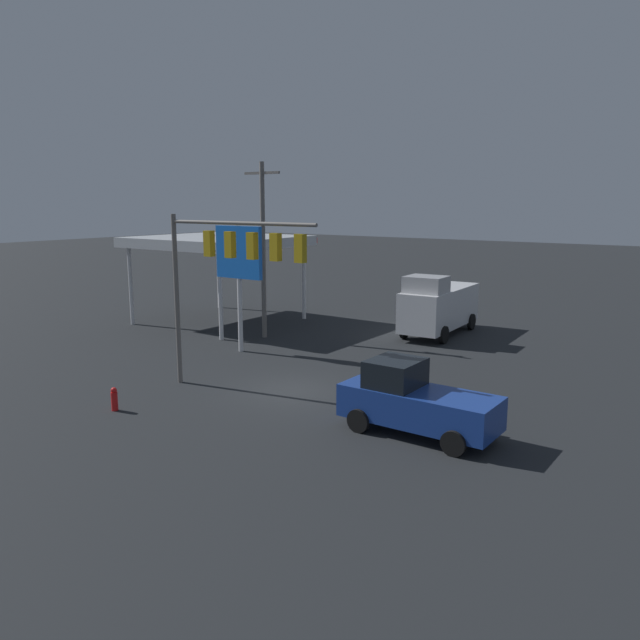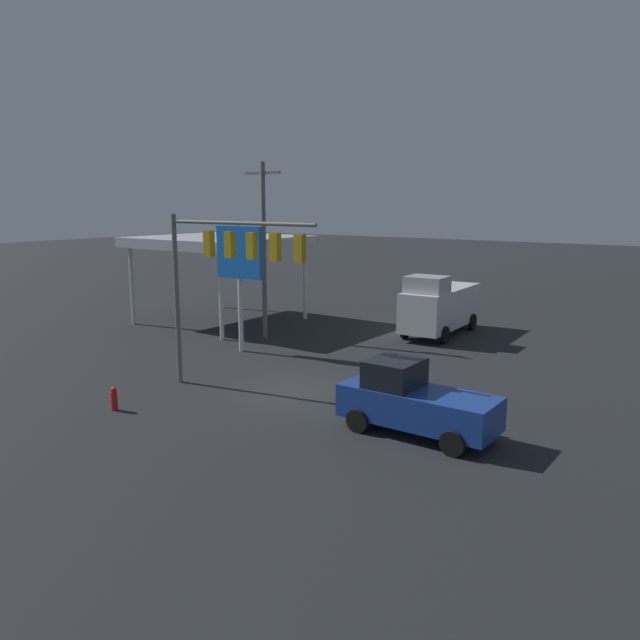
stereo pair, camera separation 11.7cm
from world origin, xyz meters
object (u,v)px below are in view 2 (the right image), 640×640
at_px(pickup_parked, 414,401).
at_px(delivery_truck, 439,306).
at_px(price_sign, 239,259).
at_px(fire_hydrant, 114,399).
at_px(traffic_signal_assembly, 230,258).
at_px(utility_pole, 264,246).

bearing_deg(pickup_parked, delivery_truck, -67.58).
bearing_deg(price_sign, fire_hydrant, 104.52).
xyz_separation_m(traffic_signal_assembly, delivery_truck, (-1.79, -15.23, -3.73)).
height_order(price_sign, fire_hydrant, price_sign).
bearing_deg(traffic_signal_assembly, fire_hydrant, 60.24).
height_order(traffic_signal_assembly, utility_pole, utility_pole).
distance_m(pickup_parked, delivery_truck, 16.02).
relative_size(traffic_signal_assembly, utility_pole, 0.75).
xyz_separation_m(price_sign, pickup_parked, (-12.49, 5.25, -3.65)).
relative_size(delivery_truck, fire_hydrant, 7.85).
bearing_deg(price_sign, delivery_truck, -124.15).
xyz_separation_m(utility_pole, delivery_truck, (-7.71, -6.32, -3.43)).
xyz_separation_m(pickup_parked, delivery_truck, (5.98, -14.85, 0.58)).
xyz_separation_m(utility_pole, pickup_parked, (-13.69, 8.53, -4.01)).
height_order(price_sign, delivery_truck, price_sign).
distance_m(utility_pole, pickup_parked, 16.62).
bearing_deg(fire_hydrant, utility_pole, -74.03).
bearing_deg(pickup_parked, price_sign, -22.32).
height_order(utility_pole, pickup_parked, utility_pole).
height_order(price_sign, pickup_parked, price_sign).
xyz_separation_m(utility_pole, price_sign, (-1.20, 3.28, -0.36)).
bearing_deg(fire_hydrant, traffic_signal_assembly, -119.76).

